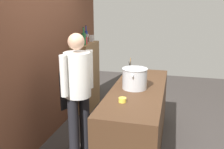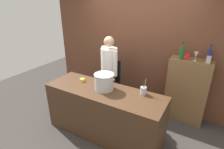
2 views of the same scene
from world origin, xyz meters
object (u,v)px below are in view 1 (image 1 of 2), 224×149
object	(u,v)px
butter_jar	(122,100)
spice_tin_silver	(91,38)
stockpot_large	(135,78)
wine_glass_short	(87,37)
chef	(78,87)
utensil_crock	(131,71)
wine_bottle_green	(84,38)
wine_bottle_cobalt	(86,36)
spice_tin_red	(85,41)

from	to	relation	value
butter_jar	spice_tin_silver	distance (m)	2.29
stockpot_large	wine_glass_short	bearing A→B (deg)	41.77
chef	wine_glass_short	world-z (taller)	chef
stockpot_large	utensil_crock	xyz separation A→B (m)	(0.65, 0.17, -0.07)
chef	utensil_crock	size ratio (longest dim) A/B	5.97
chef	wine_bottle_green	xyz separation A→B (m)	(1.32, 0.40, 0.45)
butter_jar	wine_glass_short	distance (m)	2.12
stockpot_large	utensil_crock	bearing A→B (deg)	14.73
butter_jar	wine_glass_short	bearing A→B (deg)	30.82
utensil_crock	wine_bottle_cobalt	world-z (taller)	wine_bottle_cobalt
wine_bottle_cobalt	wine_glass_short	xyz separation A→B (m)	(-0.21, -0.10, 0.00)
chef	wine_glass_short	size ratio (longest dim) A/B	10.24
wine_bottle_cobalt	spice_tin_red	distance (m)	0.36
wine_glass_short	stockpot_large	bearing A→B (deg)	-138.23
utensil_crock	butter_jar	world-z (taller)	utensil_crock
utensil_crock	butter_jar	bearing A→B (deg)	-174.37
butter_jar	utensil_crock	bearing A→B (deg)	5.63
chef	wine_bottle_green	distance (m)	1.45
stockpot_large	butter_jar	distance (m)	0.54
chef	wine_bottle_green	size ratio (longest dim) A/B	5.23
wine_bottle_green	wine_bottle_cobalt	xyz separation A→B (m)	(0.45, 0.12, -0.00)
chef	utensil_crock	distance (m)	1.10
utensil_crock	wine_bottle_green	size ratio (longest dim) A/B	0.88
utensil_crock	stockpot_large	bearing A→B (deg)	-165.27
chef	wine_glass_short	bearing A→B (deg)	-138.72
chef	wine_bottle_cobalt	xyz separation A→B (m)	(1.77, 0.51, 0.45)
utensil_crock	wine_bottle_green	bearing A→B (deg)	68.94
spice_tin_red	stockpot_large	bearing A→B (deg)	-134.86
stockpot_large	spice_tin_red	xyz separation A→B (m)	(1.11, 1.11, 0.32)
chef	wine_bottle_cobalt	bearing A→B (deg)	-137.50
stockpot_large	utensil_crock	distance (m)	0.67
chef	stockpot_large	bearing A→B (deg)	140.78
utensil_crock	wine_bottle_green	distance (m)	1.08
butter_jar	wine_bottle_cobalt	distance (m)	2.34
stockpot_large	wine_glass_short	distance (m)	1.71
utensil_crock	spice_tin_silver	xyz separation A→B (m)	(0.81, 0.93, 0.39)
wine_bottle_green	wine_glass_short	world-z (taller)	wine_bottle_green
chef	wine_bottle_cobalt	world-z (taller)	chef
wine_bottle_green	utensil_crock	bearing A→B (deg)	-111.06
wine_glass_short	spice_tin_silver	bearing A→B (deg)	-1.86
wine_bottle_green	spice_tin_silver	world-z (taller)	wine_bottle_green
spice_tin_red	butter_jar	bearing A→B (deg)	-147.10
chef	wine_bottle_green	bearing A→B (deg)	-136.97
wine_bottle_green	spice_tin_silver	bearing A→B (deg)	1.91
wine_bottle_green	wine_glass_short	xyz separation A→B (m)	(0.24, 0.02, -0.00)
spice_tin_silver	wine_bottle_cobalt	bearing A→B (deg)	92.46
stockpot_large	wine_bottle_cobalt	xyz separation A→B (m)	(1.45, 1.21, 0.37)
wine_bottle_cobalt	utensil_crock	bearing A→B (deg)	-127.81
wine_bottle_green	wine_glass_short	distance (m)	0.25
wine_glass_short	spice_tin_silver	xyz separation A→B (m)	(0.21, -0.01, -0.05)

